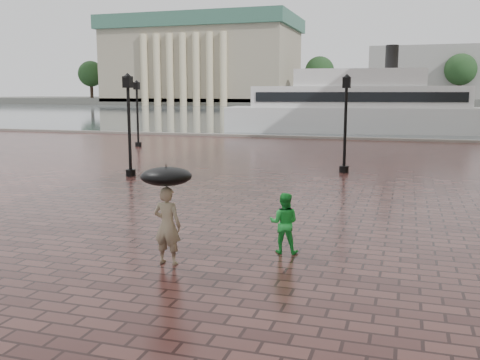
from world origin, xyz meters
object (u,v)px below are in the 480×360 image
object	(u,v)px
adult_pedestrian	(167,225)
child_pedestrian	(284,223)
ferry_near	(358,107)
street_lamps	(196,119)

from	to	relation	value
adult_pedestrian	child_pedestrian	size ratio (longest dim) A/B	1.21
ferry_near	adult_pedestrian	bearing A→B (deg)	-96.72
child_pedestrian	ferry_near	bearing A→B (deg)	-91.02
street_lamps	adult_pedestrian	world-z (taller)	street_lamps
street_lamps	adult_pedestrian	bearing A→B (deg)	-70.03
adult_pedestrian	ferry_near	bearing A→B (deg)	-88.65
street_lamps	child_pedestrian	bearing A→B (deg)	-60.97
street_lamps	ferry_near	world-z (taller)	ferry_near
street_lamps	ferry_near	distance (m)	25.70
adult_pedestrian	ferry_near	distance (m)	41.16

